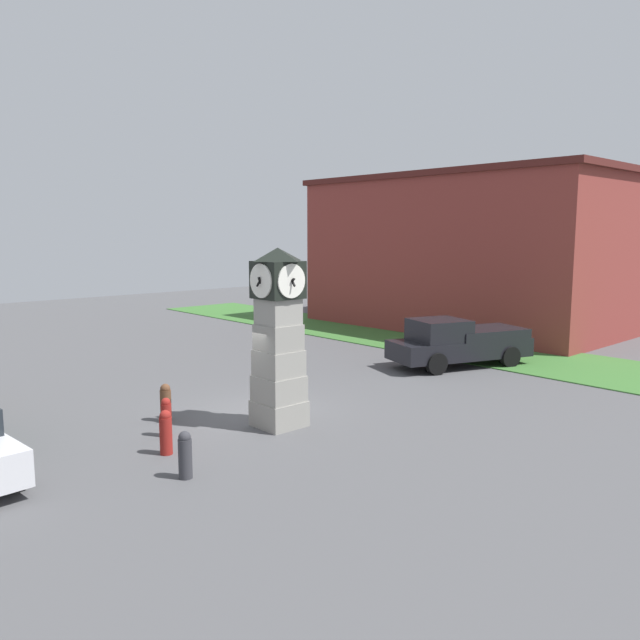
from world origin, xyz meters
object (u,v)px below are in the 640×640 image
Objects in this scene: bollard_mid_row at (166,417)px; pickup_truck at (459,342)px; bollard_near_tower at (166,402)px; clock_tower at (278,340)px; bollard_far_row at (166,432)px; bollard_end_row at (185,454)px.

bollard_mid_row is 12.35m from pickup_truck.
clock_tower is at bearing 40.15° from bollard_near_tower.
clock_tower is 3.70m from bollard_far_row.
bollard_near_tower is 0.99× the size of bollard_far_row.
bollard_far_row is at bearing 165.57° from bollard_end_row.
bollard_far_row is (1.16, -0.64, 0.03)m from bollard_mid_row.
bollard_mid_row is 2.90m from bollard_end_row.
pickup_truck is at bearing 90.04° from bollard_mid_row.
bollard_near_tower is 4.20m from bollard_end_row.
pickup_truck is (-1.24, 9.73, -1.37)m from clock_tower.
bollard_mid_row is at bearing 159.05° from bollard_end_row.
bollard_far_row reaches higher than bollard_near_tower.
bollard_mid_row is 0.98× the size of bollard_end_row.
pickup_truck is at bearing 84.44° from bollard_near_tower.
bollard_end_row is 13.66m from pickup_truck.
bollard_near_tower reaches higher than bollard_end_row.
pickup_truck is at bearing 97.25° from clock_tower.
bollard_end_row is at bearing -78.51° from pickup_truck.
clock_tower reaches higher than pickup_truck.
clock_tower is 4.33m from bollard_end_row.
clock_tower reaches higher than bollard_far_row.
bollard_end_row is 0.17× the size of pickup_truck.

